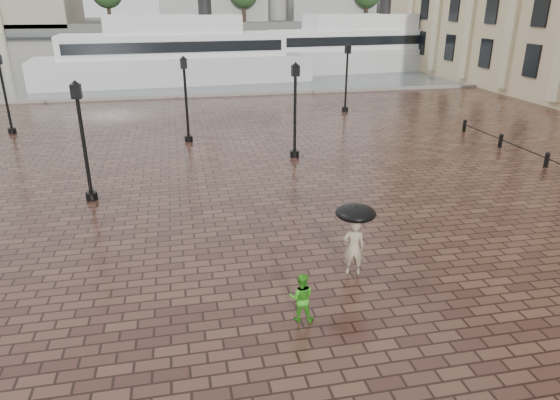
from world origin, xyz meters
name	(u,v)px	position (x,y,z in m)	size (l,w,h in m)	color
ground	(308,338)	(0.00, 0.00, 0.00)	(300.00, 300.00, 0.00)	#331D17
harbour_water	(185,42)	(0.00, 92.00, 0.00)	(240.00, 240.00, 0.00)	#424B50
quay_edge	(207,96)	(0.00, 32.00, 0.00)	(80.00, 0.60, 0.30)	slate
far_shore	(178,23)	(0.00, 160.00, 1.00)	(300.00, 60.00, 2.00)	#4C4C47
street_lamps	(194,100)	(-1.60, 17.60, 2.33)	(21.44, 14.44, 4.40)	black
adult_pedestrian	(354,247)	(1.95, 2.57, 0.82)	(0.60, 0.39, 1.64)	tan
child_pedestrian	(301,297)	(0.01, 0.73, 0.62)	(0.60, 0.47, 1.24)	#34981C
ferry_near	(175,55)	(-2.27, 40.16, 2.48)	(25.55, 7.91, 8.25)	silver
ferry_far	(359,48)	(17.69, 45.24, 2.43)	(25.11, 8.60, 8.07)	silver
umbrella	(356,213)	(1.95, 2.57, 1.85)	(1.10, 1.10, 1.13)	black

